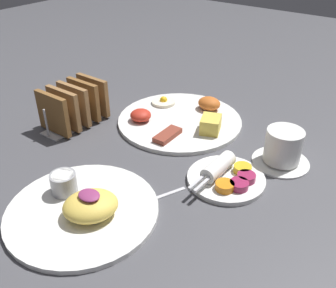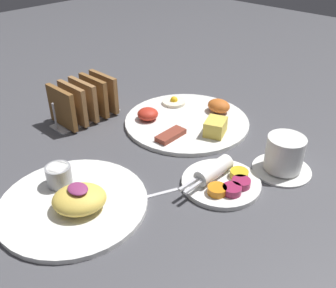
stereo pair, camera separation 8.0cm
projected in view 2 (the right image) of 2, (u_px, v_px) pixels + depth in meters
name	position (u px, v px, depth m)	size (l,w,h in m)	color
ground_plane	(141.00, 148.00, 0.84)	(3.00, 3.00, 0.00)	#47474C
plate_breakfast	(188.00, 119.00, 0.94)	(0.31, 0.31, 0.05)	white
plate_condiments	(221.00, 180.00, 0.72)	(0.15, 0.17, 0.04)	white
plate_foreground	(74.00, 200.00, 0.67)	(0.27, 0.27, 0.06)	white
toast_rack	(84.00, 101.00, 0.94)	(0.10, 0.18, 0.10)	#B7B7BC
coffee_cup	(284.00, 156.00, 0.75)	(0.12, 0.12, 0.08)	white
teaspoon	(134.00, 199.00, 0.69)	(0.07, 0.12, 0.01)	silver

